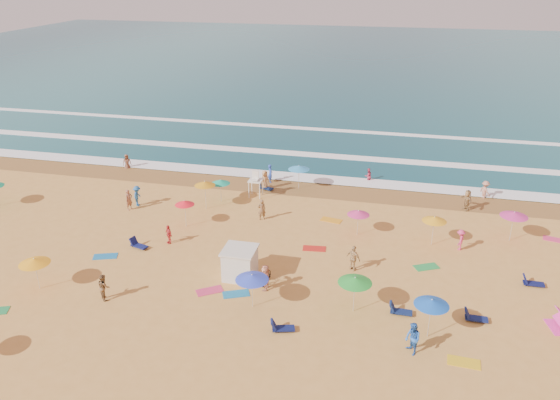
# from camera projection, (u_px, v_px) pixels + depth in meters

# --- Properties ---
(ground) EXTENTS (220.00, 220.00, 0.00)m
(ground) POSITION_uv_depth(u_px,v_px,m) (259.00, 250.00, 40.29)
(ground) COLOR gold
(ground) RESTS_ON ground
(ocean) EXTENTS (220.00, 140.00, 0.18)m
(ocean) POSITION_uv_depth(u_px,v_px,m) (362.00, 62.00, 115.28)
(ocean) COLOR #0C4756
(ocean) RESTS_ON ground
(wet_sand) EXTENTS (220.00, 220.00, 0.00)m
(wet_sand) POSITION_uv_depth(u_px,v_px,m) (293.00, 187.00, 51.44)
(wet_sand) COLOR olive
(wet_sand) RESTS_ON ground
(surf_foam) EXTENTS (200.00, 18.70, 0.05)m
(surf_foam) POSITION_uv_depth(u_px,v_px,m) (310.00, 157.00, 59.28)
(surf_foam) COLOR white
(surf_foam) RESTS_ON ground
(cabana) EXTENTS (2.00, 2.00, 2.00)m
(cabana) POSITION_uv_depth(u_px,v_px,m) (240.00, 264.00, 36.49)
(cabana) COLOR silver
(cabana) RESTS_ON ground
(cabana_roof) EXTENTS (2.20, 2.20, 0.12)m
(cabana_roof) POSITION_uv_depth(u_px,v_px,m) (239.00, 250.00, 36.06)
(cabana_roof) COLOR silver
(cabana_roof) RESTS_ON cabana
(bicycle) EXTENTS (0.73, 1.74, 0.89)m
(bicycle) POSITION_uv_depth(u_px,v_px,m) (266.00, 277.00, 36.05)
(bicycle) COLOR black
(bicycle) RESTS_ON ground
(lifeguard_stand) EXTENTS (1.20, 1.20, 2.10)m
(lifeguard_stand) POSITION_uv_depth(u_px,v_px,m) (256.00, 186.00, 49.10)
(lifeguard_stand) COLOR white
(lifeguard_stand) RESTS_ON ground
(beach_umbrellas) EXTENTS (58.26, 30.10, 0.81)m
(beach_umbrellas) POSITION_uv_depth(u_px,v_px,m) (277.00, 227.00, 38.96)
(beach_umbrellas) COLOR green
(beach_umbrellas) RESTS_ON ground
(loungers) EXTENTS (44.83, 21.79, 0.34)m
(loungers) POSITION_uv_depth(u_px,v_px,m) (239.00, 268.00, 37.53)
(loungers) COLOR #0E1249
(loungers) RESTS_ON ground
(towels) EXTENTS (45.28, 19.05, 0.03)m
(towels) POSITION_uv_depth(u_px,v_px,m) (261.00, 269.00, 37.75)
(towels) COLOR red
(towels) RESTS_ON ground
(beachgoers) EXTENTS (41.76, 26.18, 2.14)m
(beachgoers) POSITION_uv_depth(u_px,v_px,m) (294.00, 219.00, 43.28)
(beachgoers) COLOR #9F7849
(beachgoers) RESTS_ON ground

